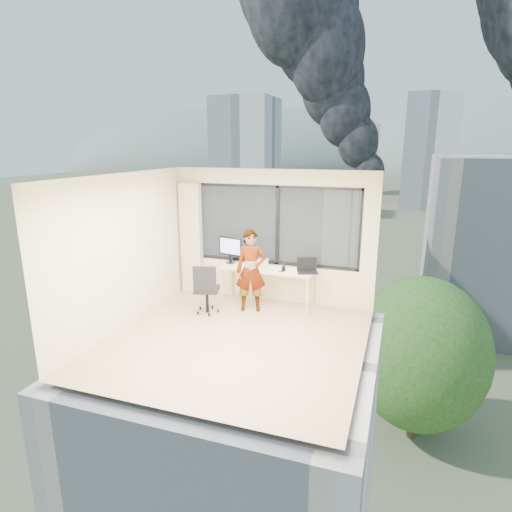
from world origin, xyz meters
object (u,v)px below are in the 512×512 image
at_px(handbag, 311,264).
at_px(person, 251,271).
at_px(chair, 207,288).
at_px(game_console, 260,262).
at_px(laptop, 308,266).
at_px(desk, 267,286).
at_px(monitor, 231,250).

bearing_deg(handbag, person, -133.71).
bearing_deg(chair, game_console, 37.70).
height_order(game_console, laptop, laptop).
height_order(desk, person, person).
height_order(chair, game_console, chair).
distance_m(laptop, handbag, 0.27).
height_order(chair, laptop, laptop).
xyz_separation_m(laptop, handbag, (0.00, 0.27, -0.02)).
bearing_deg(laptop, desk, 156.40).
relative_size(desk, handbag, 6.96).
relative_size(person, monitor, 2.90).
xyz_separation_m(desk, monitor, (-0.80, 0.11, 0.64)).
bearing_deg(handbag, game_console, -163.40).
distance_m(monitor, laptop, 1.61).
xyz_separation_m(chair, monitor, (0.13, 0.85, 0.53)).
bearing_deg(desk, game_console, 135.38).
distance_m(chair, game_console, 1.23).
bearing_deg(game_console, desk, -53.75).
height_order(desk, monitor, monitor).
bearing_deg(game_console, person, -97.20).
height_order(chair, person, person).
relative_size(game_console, laptop, 0.87).
relative_size(chair, game_console, 2.85).
distance_m(person, handbag, 1.16).
height_order(laptop, handbag, laptop).
xyz_separation_m(desk, handbag, (0.80, 0.22, 0.47)).
bearing_deg(desk, laptop, -4.00).
distance_m(desk, monitor, 1.03).
relative_size(chair, monitor, 1.82).
xyz_separation_m(game_console, laptop, (1.02, -0.28, 0.08)).
xyz_separation_m(desk, laptop, (0.80, -0.06, 0.49)).
xyz_separation_m(chair, person, (0.73, 0.39, 0.29)).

